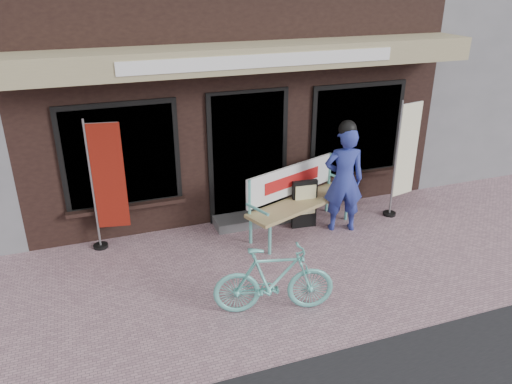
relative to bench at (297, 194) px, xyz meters
name	(u,v)px	position (x,y,z in m)	size (l,w,h in m)	color
ground	(295,278)	(-0.60, -1.32, -0.63)	(70.00, 70.00, 0.00)	#A47E88
storefront	(199,20)	(-0.60, 3.64, 2.37)	(7.00, 6.77, 6.00)	black
neighbor_right_near	(510,17)	(7.90, 4.18, 2.17)	(10.00, 7.00, 5.60)	slate
bench	(297,194)	(0.00, 0.00, 0.00)	(2.01, 1.17, 1.07)	#60BDB3
person	(344,178)	(0.69, -0.25, 0.28)	(0.72, 0.57, 1.83)	navy
bicycle	(274,280)	(-1.14, -1.90, -0.18)	(0.42, 1.48, 0.89)	#60BDB3
nobori_red	(106,184)	(-2.87, 0.41, 0.42)	(0.60, 0.26, 2.03)	gray
nobori_cream	(404,156)	(1.93, -0.04, 0.41)	(0.60, 0.26, 2.01)	gray
menu_stand	(304,204)	(0.14, 0.01, -0.20)	(0.42, 0.12, 0.82)	black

